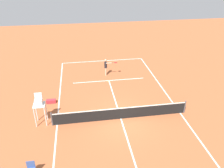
{
  "coord_description": "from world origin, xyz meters",
  "views": [
    {
      "loc": [
        2.77,
        13.29,
        10.28
      ],
      "look_at": [
        0.04,
        -3.98,
        0.8
      ],
      "focal_mm": 36.39,
      "sensor_mm": 36.0,
      "label": 1
    }
  ],
  "objects_px": {
    "equipment_bag": "(51,101)",
    "umpire_chair": "(39,104)",
    "player_serving": "(106,66)",
    "tennis_ball": "(108,81)"
  },
  "relations": [
    {
      "from": "player_serving",
      "to": "umpire_chair",
      "type": "xyz_separation_m",
      "value": [
        5.61,
        7.04,
        0.56
      ]
    },
    {
      "from": "equipment_bag",
      "to": "tennis_ball",
      "type": "bearing_deg",
      "value": -150.13
    },
    {
      "from": "player_serving",
      "to": "tennis_ball",
      "type": "bearing_deg",
      "value": -2.66
    },
    {
      "from": "umpire_chair",
      "to": "tennis_ball",
      "type": "bearing_deg",
      "value": -135.13
    },
    {
      "from": "equipment_bag",
      "to": "umpire_chair",
      "type": "bearing_deg",
      "value": 80.56
    },
    {
      "from": "tennis_ball",
      "to": "equipment_bag",
      "type": "distance_m",
      "value": 5.93
    },
    {
      "from": "tennis_ball",
      "to": "umpire_chair",
      "type": "xyz_separation_m",
      "value": [
        5.58,
        5.55,
        1.57
      ]
    },
    {
      "from": "player_serving",
      "to": "tennis_ball",
      "type": "relative_size",
      "value": 25.79
    },
    {
      "from": "player_serving",
      "to": "umpire_chair",
      "type": "height_order",
      "value": "umpire_chair"
    },
    {
      "from": "player_serving",
      "to": "tennis_ball",
      "type": "height_order",
      "value": "player_serving"
    }
  ]
}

